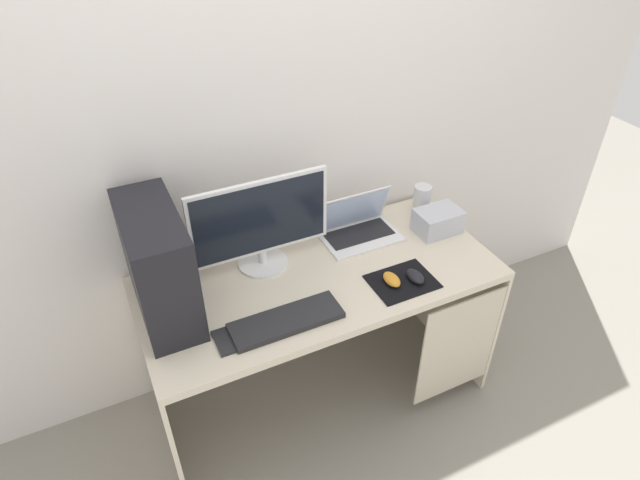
{
  "coord_description": "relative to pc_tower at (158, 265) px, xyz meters",
  "views": [
    {
      "loc": [
        -0.74,
        -1.53,
        2.17
      ],
      "look_at": [
        0.0,
        0.0,
        0.92
      ],
      "focal_mm": 30.43,
      "sensor_mm": 36.0,
      "label": 1
    }
  ],
  "objects": [
    {
      "name": "mouse_left",
      "position": [
        0.84,
        -0.24,
        -0.19
      ],
      "size": [
        0.06,
        0.1,
        0.03
      ],
      "primitive_type": "ellipsoid",
      "color": "orange",
      "rests_on": "mousepad"
    },
    {
      "name": "monitor",
      "position": [
        0.42,
        0.09,
        -0.01
      ],
      "size": [
        0.57,
        0.21,
        0.4
      ],
      "color": "white",
      "rests_on": "desk"
    },
    {
      "name": "mouse_right",
      "position": [
        0.94,
        -0.27,
        -0.19
      ],
      "size": [
        0.06,
        0.1,
        0.03
      ],
      "primitive_type": "ellipsoid",
      "color": "black",
      "rests_on": "mousepad"
    },
    {
      "name": "mousepad",
      "position": [
        0.89,
        -0.25,
        -0.21
      ],
      "size": [
        0.26,
        0.2,
        0.0
      ],
      "primitive_type": "cube",
      "color": "black",
      "rests_on": "desk"
    },
    {
      "name": "wall_back",
      "position": [
        0.61,
        0.3,
        0.35
      ],
      "size": [
        4.0,
        0.05,
        2.6
      ],
      "color": "silver",
      "rests_on": "ground_plane"
    },
    {
      "name": "laptop",
      "position": [
        0.88,
        0.11,
        -0.17
      ],
      "size": [
        0.34,
        0.22,
        0.2
      ],
      "color": "white",
      "rests_on": "desk"
    },
    {
      "name": "keyboard",
      "position": [
        0.38,
        -0.26,
        -0.2
      ],
      "size": [
        0.42,
        0.14,
        0.02
      ],
      "primitive_type": "cube",
      "color": "#232326",
      "rests_on": "desk"
    },
    {
      "name": "projector",
      "position": [
        1.22,
        -0.02,
        -0.16
      ],
      "size": [
        0.2,
        0.14,
        0.11
      ],
      "primitive_type": "cube",
      "color": "#B7BCC6",
      "rests_on": "desk"
    },
    {
      "name": "speaker",
      "position": [
        1.24,
        0.14,
        -0.14
      ],
      "size": [
        0.08,
        0.08,
        0.14
      ],
      "primitive_type": "cylinder",
      "color": "silver",
      "rests_on": "desk"
    },
    {
      "name": "pc_tower",
      "position": [
        0.0,
        0.0,
        0.0
      ],
      "size": [
        0.19,
        0.46,
        0.43
      ],
      "primitive_type": "cube",
      "color": "black",
      "rests_on": "desk"
    },
    {
      "name": "cell_phone",
      "position": [
        0.14,
        -0.26,
        -0.21
      ],
      "size": [
        0.07,
        0.13,
        0.01
      ],
      "primitive_type": "cube",
      "color": "#232326",
      "rests_on": "desk"
    },
    {
      "name": "desk",
      "position": [
        0.62,
        -0.08,
        -0.36
      ],
      "size": [
        1.47,
        0.67,
        0.74
      ],
      "color": "beige",
      "rests_on": "ground_plane"
    },
    {
      "name": "ground_plane",
      "position": [
        0.6,
        -0.07,
        -0.95
      ],
      "size": [
        8.0,
        8.0,
        0.0
      ],
      "primitive_type": "plane",
      "color": "gray"
    }
  ]
}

